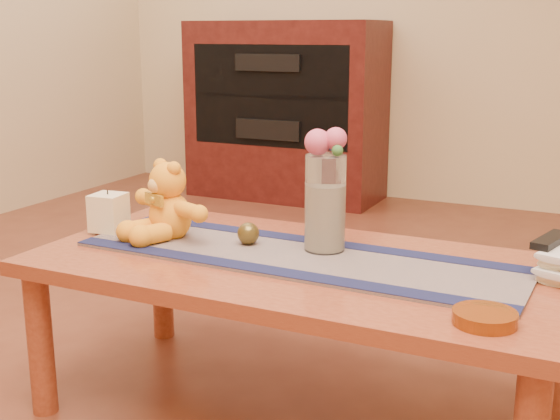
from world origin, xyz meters
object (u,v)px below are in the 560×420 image
at_px(pillar_candle, 109,212).
at_px(amber_dish, 485,318).
at_px(bronze_ball, 248,233).
at_px(tv_remote, 551,240).
at_px(teddy_bear, 170,200).
at_px(glass_vase, 325,203).
at_px(book_bottom, 550,268).

height_order(pillar_candle, amber_dish, pillar_candle).
xyz_separation_m(bronze_ball, tv_remote, (0.78, 0.13, 0.05)).
height_order(teddy_bear, amber_dish, teddy_bear).
bearing_deg(bronze_ball, glass_vase, 11.57).
bearing_deg(pillar_candle, bronze_ball, 6.49).
height_order(glass_vase, book_bottom, glass_vase).
height_order(glass_vase, bronze_ball, glass_vase).
relative_size(teddy_bear, tv_remote, 1.94).
xyz_separation_m(glass_vase, tv_remote, (0.57, 0.08, -0.05)).
relative_size(glass_vase, amber_dish, 1.95).
bearing_deg(pillar_candle, book_bottom, 8.59).
relative_size(glass_vase, tv_remote, 1.62).
relative_size(teddy_bear, glass_vase, 1.20).
bearing_deg(teddy_bear, pillar_candle, -149.18).
bearing_deg(teddy_bear, glass_vase, 30.69).
bearing_deg(book_bottom, pillar_candle, -160.08).
height_order(pillar_candle, tv_remote, pillar_candle).
relative_size(glass_vase, bronze_ball, 4.21).
height_order(teddy_bear, pillar_candle, teddy_bear).
distance_m(glass_vase, bronze_ball, 0.24).
relative_size(teddy_bear, pillar_candle, 2.82).
distance_m(teddy_bear, book_bottom, 1.04).
bearing_deg(tv_remote, glass_vase, -157.49).
bearing_deg(book_bottom, tv_remote, -93.00).
bearing_deg(glass_vase, amber_dish, -33.28).
bearing_deg(book_bottom, bronze_ball, -158.90).
bearing_deg(tv_remote, amber_dish, -87.32).
bearing_deg(glass_vase, teddy_bear, -171.89).
bearing_deg(bronze_ball, book_bottom, 9.77).
xyz_separation_m(pillar_candle, tv_remote, (1.22, 0.18, 0.02)).
bearing_deg(tv_remote, teddy_bear, -157.52).
height_order(bronze_ball, book_bottom, bronze_ball).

